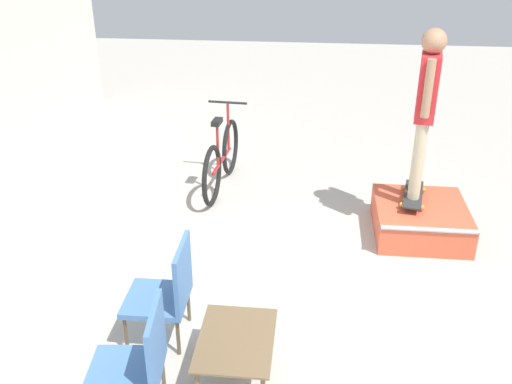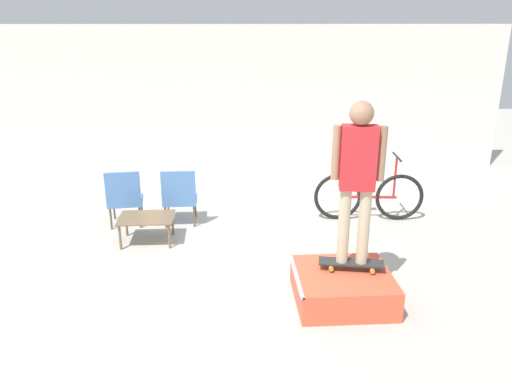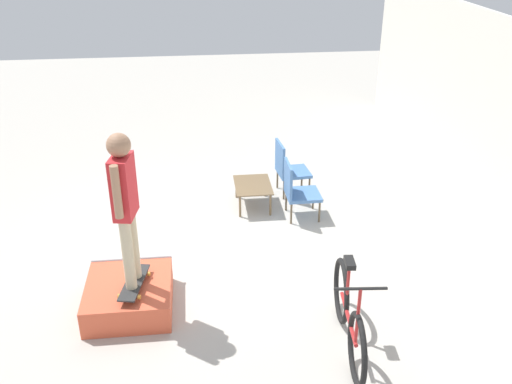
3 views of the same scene
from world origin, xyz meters
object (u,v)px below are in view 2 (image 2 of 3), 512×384
object	(u,v)px
person_skater	(358,170)
coffee_table	(146,220)
bicycle	(369,196)
skateboard_on_ramp	(351,263)
patio_chair_left	(125,197)
patio_chair_right	(180,196)
skate_ramp_box	(342,287)

from	to	relation	value
person_skater	coffee_table	xyz separation A→B (m)	(-2.58, 1.68, -1.20)
bicycle	skateboard_on_ramp	bearing A→B (deg)	-105.22
patio_chair_left	bicycle	distance (m)	3.86
skateboard_on_ramp	person_skater	size ratio (longest dim) A/B	0.42
person_skater	patio_chair_right	size ratio (longest dim) A/B	2.00
patio_chair_left	bicycle	size ratio (longest dim) A/B	0.53
person_skater	coffee_table	world-z (taller)	person_skater
skate_ramp_box	bicycle	bearing A→B (deg)	68.23
skate_ramp_box	bicycle	world-z (taller)	bicycle
skate_ramp_box	person_skater	distance (m)	1.37
person_skater	skateboard_on_ramp	bearing A→B (deg)	-4.37
coffee_table	skate_ramp_box	bearing A→B (deg)	-35.65
coffee_table	skateboard_on_ramp	bearing A→B (deg)	-33.08
bicycle	skate_ramp_box	bearing A→B (deg)	-106.78
patio_chair_right	bicycle	world-z (taller)	bicycle
skateboard_on_ramp	patio_chair_left	xyz separation A→B (m)	(-2.99, 2.31, 0.05)
skate_ramp_box	skateboard_on_ramp	distance (m)	0.29
coffee_table	patio_chair_right	world-z (taller)	patio_chair_right
skateboard_on_ramp	patio_chair_left	distance (m)	3.78
coffee_table	patio_chair_left	size ratio (longest dim) A/B	0.85
patio_chair_left	bicycle	world-z (taller)	bicycle
bicycle	person_skater	bearing A→B (deg)	-105.22
coffee_table	bicycle	size ratio (longest dim) A/B	0.45
skate_ramp_box	person_skater	bearing A→B (deg)	39.71
skateboard_on_ramp	coffee_table	world-z (taller)	skateboard_on_ramp
skate_ramp_box	patio_chair_left	bearing A→B (deg)	140.17
skate_ramp_box	person_skater	xyz separation A→B (m)	(0.11, 0.09, 1.36)
skate_ramp_box	skateboard_on_ramp	size ratio (longest dim) A/B	1.44
person_skater	bicycle	bearing A→B (deg)	79.45
skate_ramp_box	patio_chair_left	distance (m)	3.77
skateboard_on_ramp	patio_chair_right	xyz separation A→B (m)	(-2.15, 2.31, 0.05)
coffee_table	patio_chair_right	xyz separation A→B (m)	(0.43, 0.64, 0.14)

